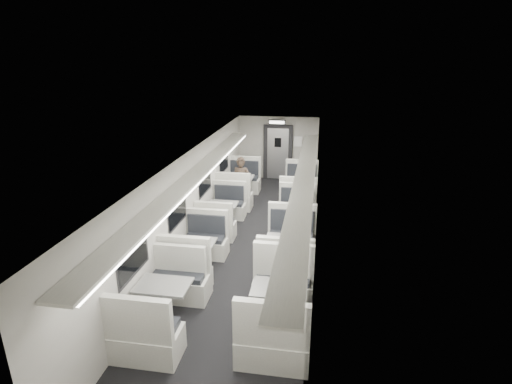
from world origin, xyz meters
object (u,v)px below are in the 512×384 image
(booth_left_d, at_px, (165,303))
(booth_left_a, at_px, (239,188))
(booth_right_a, at_px, (300,192))
(booth_right_c, at_px, (288,256))
(booth_right_d, at_px, (279,307))
(exit_sign, at_px, (277,122))
(passenger, at_px, (241,183))
(booth_left_c, at_px, (196,256))
(booth_right_b, at_px, (295,221))
(booth_left_b, at_px, (223,215))
(vestibule_door, at_px, (278,153))

(booth_left_d, bearing_deg, booth_left_a, 90.00)
(booth_right_a, height_order, booth_right_c, booth_right_c)
(booth_right_d, bearing_deg, booth_left_d, -174.01)
(booth_left_a, height_order, booth_right_c, booth_right_c)
(booth_left_a, bearing_deg, exit_sign, 63.81)
(booth_left_d, xyz_separation_m, passenger, (0.22, 5.87, 0.40))
(booth_left_d, relative_size, passenger, 1.41)
(booth_left_c, distance_m, booth_right_b, 3.07)
(booth_left_d, height_order, passenger, passenger)
(exit_sign, bearing_deg, passenger, -105.83)
(booth_right_c, bearing_deg, booth_right_b, 90.00)
(booth_right_d, xyz_separation_m, passenger, (-1.78, 5.66, 0.40))
(booth_left_c, relative_size, booth_right_c, 0.89)
(booth_left_c, distance_m, booth_right_a, 5.09)
(booth_left_b, xyz_separation_m, passenger, (0.22, 1.56, 0.45))
(booth_right_a, xyz_separation_m, vestibule_door, (-1.00, 2.59, 0.64))
(booth_left_d, distance_m, booth_right_c, 2.88)
(booth_right_b, bearing_deg, vestibule_door, 101.43)
(booth_left_d, relative_size, booth_right_b, 1.08)
(vestibule_door, bearing_deg, booth_left_b, -101.75)
(booth_left_d, bearing_deg, booth_right_c, 46.06)
(booth_left_b, bearing_deg, booth_right_a, 47.91)
(booth_left_b, height_order, vestibule_door, vestibule_door)
(vestibule_door, distance_m, exit_sign, 1.33)
(booth_right_a, bearing_deg, booth_left_d, -107.04)
(booth_right_a, bearing_deg, vestibule_door, 111.09)
(booth_right_a, relative_size, vestibule_door, 1.07)
(booth_left_c, bearing_deg, booth_right_b, 49.36)
(booth_left_b, xyz_separation_m, booth_left_c, (0.00, -2.47, 0.01))
(booth_right_b, distance_m, exit_sign, 4.95)
(booth_right_c, xyz_separation_m, exit_sign, (-1.00, 6.56, 1.86))
(booth_right_a, bearing_deg, passenger, -159.76)
(booth_right_b, relative_size, booth_right_c, 0.90)
(booth_right_b, relative_size, vestibule_door, 1.00)
(booth_left_b, height_order, booth_right_a, booth_right_a)
(exit_sign, bearing_deg, vestibule_door, 90.00)
(booth_left_b, relative_size, booth_right_d, 0.87)
(booth_right_c, bearing_deg, vestibule_door, 98.08)
(booth_left_c, relative_size, booth_left_d, 0.91)
(booth_right_c, distance_m, exit_sign, 6.89)
(passenger, bearing_deg, booth_right_c, -62.34)
(booth_right_c, distance_m, booth_right_d, 1.87)
(passenger, relative_size, vestibule_door, 0.77)
(booth_left_c, relative_size, passenger, 1.28)
(booth_left_c, height_order, booth_left_d, booth_left_d)
(booth_left_a, height_order, booth_left_b, booth_left_a)
(booth_right_c, bearing_deg, booth_left_b, 131.80)
(exit_sign, bearing_deg, booth_right_a, -64.59)
(booth_left_d, bearing_deg, passenger, 87.89)
(booth_left_b, distance_m, booth_right_d, 4.56)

